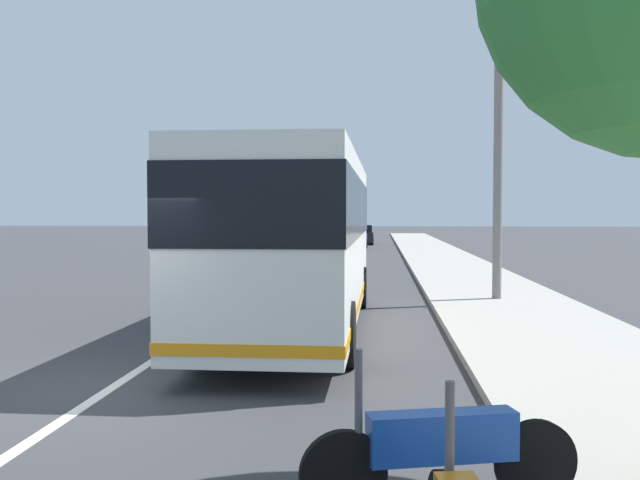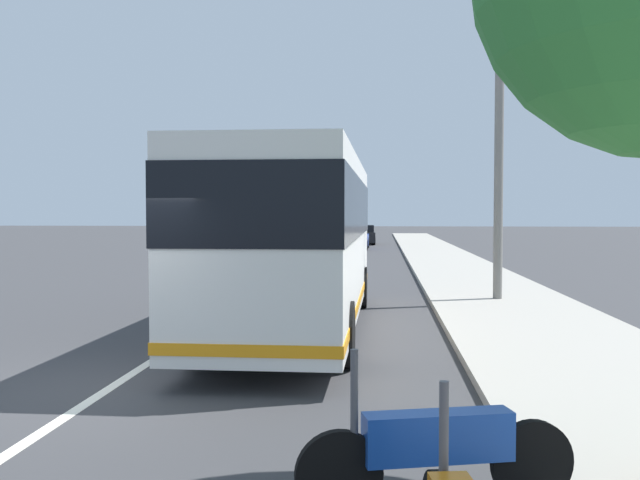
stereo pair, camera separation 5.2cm
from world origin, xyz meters
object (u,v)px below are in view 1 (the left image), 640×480
Objects in this scene: utility_pole at (498,168)px; car_ahead_same_lane at (296,235)px; coach_bus at (298,232)px; motorcycle_far_end at (441,449)px; car_behind_bus at (291,239)px; car_oncoming at (352,238)px; car_side_street at (360,235)px.

car_ahead_same_lane is at bearing 15.37° from utility_pole.
car_ahead_same_lane is at bearing 7.37° from coach_bus.
coach_bus is at bearing -90.20° from motorcycle_far_end.
car_behind_bus is at bearing -95.36° from motorcycle_far_end.
motorcycle_far_end is 38.71m from car_oncoming.
utility_pole is (12.45, -2.52, 2.96)m from motorcycle_far_end.
car_side_street is at bearing 0.07° from coach_bus.
car_oncoming is (-7.00, 0.35, 0.03)m from car_side_street.
coach_bus is 29.02m from car_behind_bus.
coach_bus reaches higher than car_behind_bus.
utility_pole is at bearing -169.20° from car_oncoming.
utility_pole is (-26.20, -4.68, 2.74)m from car_oncoming.
motorcycle_far_end is 0.32× the size of utility_pole.
car_side_street is at bearing -102.14° from motorcycle_far_end.
motorcycle_far_end is 0.47× the size of car_oncoming.
coach_bus is at bearing 11.27° from car_ahead_same_lane.
utility_pole reaches higher than motorcycle_far_end.
car_side_street is 9.62m from car_behind_bus.
car_side_street is 7.00m from car_oncoming.
coach_bus is 8.57m from motorcycle_far_end.
car_oncoming reaches higher than motorcycle_far_end.
utility_pole reaches higher than car_side_street.
car_behind_bus reaches higher than car_side_street.
utility_pole is at bearing 19.75° from car_ahead_same_lane.
utility_pole is (4.26, -4.59, 1.52)m from coach_bus.
car_oncoming is at bearing -101.21° from motorcycle_far_end.
car_side_street is (37.45, -0.27, -1.25)m from coach_bus.
utility_pole reaches higher than car_oncoming.
car_oncoming reaches higher than car_ahead_same_lane.
coach_bus is 2.33× the size of car_side_street.
utility_pole reaches higher than coach_bus.
car_side_street is 4.79m from car_ahead_same_lane.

